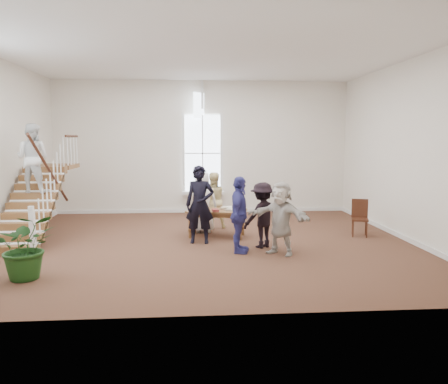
{
  "coord_description": "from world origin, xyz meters",
  "views": [
    {
      "loc": [
        -0.39,
        -10.55,
        2.55
      ],
      "look_at": [
        0.43,
        0.4,
        1.2
      ],
      "focal_mm": 35.0,
      "sensor_mm": 36.0,
      "label": 1
    }
  ],
  "objects": [
    {
      "name": "room_shell",
      "position": [
        -0.0,
        4.39,
        0.4
      ],
      "size": [
        10.49,
        10.0,
        10.0
      ],
      "color": "white",
      "rests_on": "ground"
    },
    {
      "name": "staircase",
      "position": [
        -4.34,
        0.75,
        1.62
      ],
      "size": [
        1.1,
        4.1,
        2.92
      ],
      "color": "brown",
      "rests_on": "ground"
    },
    {
      "name": "woman_cluster_b",
      "position": [
        1.27,
        -0.57,
        0.77
      ],
      "size": [
        1.15,
        0.99,
        1.54
      ],
      "primitive_type": "imported",
      "rotation": [
        0.0,
        0.0,
        3.66
      ],
      "color": "black",
      "rests_on": "ground"
    },
    {
      "name": "woman_cluster_a",
      "position": [
        0.67,
        -1.02,
        0.86
      ],
      "size": [
        0.65,
        1.08,
        1.72
      ],
      "primitive_type": "imported",
      "rotation": [
        0.0,
        0.0,
        1.32
      ],
      "color": "navy",
      "rests_on": "ground"
    },
    {
      "name": "floor_plant",
      "position": [
        -3.4,
        -2.56,
        0.6
      ],
      "size": [
        1.33,
        1.24,
        1.21
      ],
      "primitive_type": "imported",
      "rotation": [
        0.0,
        0.0,
        0.33
      ],
      "color": "#173C13",
      "rests_on": "ground"
    },
    {
      "name": "woman_cluster_c",
      "position": [
        1.57,
        -1.22,
        0.81
      ],
      "size": [
        1.47,
        1.33,
        1.62
      ],
      "primitive_type": "imported",
      "rotation": [
        0.0,
        0.0,
        5.59
      ],
      "color": "beige",
      "rests_on": "ground"
    },
    {
      "name": "library_table",
      "position": [
        0.3,
        0.62,
        0.63
      ],
      "size": [
        1.65,
        1.1,
        0.77
      ],
      "rotation": [
        0.0,
        0.0,
        -0.24
      ],
      "color": "brown",
      "rests_on": "ground"
    },
    {
      "name": "side_chair",
      "position": [
        4.03,
        0.46,
        0.54
      ],
      "size": [
        0.53,
        0.53,
        0.97
      ],
      "rotation": [
        0.0,
        0.0,
        -0.31
      ],
      "color": "#36190E",
      "rests_on": "ground"
    },
    {
      "name": "ground",
      "position": [
        0.0,
        0.0,
        0.0
      ],
      "size": [
        10.0,
        10.0,
        0.0
      ],
      "primitive_type": "plane",
      "color": "#4F2C1F",
      "rests_on": "ground"
    },
    {
      "name": "police_officer",
      "position": [
        -0.19,
        -0.03,
        0.95
      ],
      "size": [
        0.75,
        0.54,
        1.91
      ],
      "primitive_type": "imported",
      "rotation": [
        0.0,
        0.0,
        -0.13
      ],
      "color": "black",
      "rests_on": "ground"
    },
    {
      "name": "person_yellow",
      "position": [
        0.21,
        1.72,
        0.8
      ],
      "size": [
        0.92,
        0.8,
        1.6
      ],
      "primitive_type": "imported",
      "rotation": [
        0.0,
        0.0,
        3.43
      ],
      "color": "beige",
      "rests_on": "ground"
    },
    {
      "name": "elderly_woman",
      "position": [
        -0.09,
        1.22,
        0.83
      ],
      "size": [
        0.85,
        0.58,
        1.67
      ],
      "primitive_type": "imported",
      "rotation": [
        0.0,
        0.0,
        3.07
      ],
      "color": "silver",
      "rests_on": "ground"
    }
  ]
}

